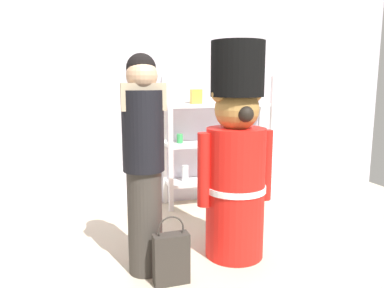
{
  "coord_description": "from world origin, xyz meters",
  "views": [
    {
      "loc": [
        -0.97,
        -2.14,
        1.49
      ],
      "look_at": [
        -0.09,
        0.59,
        1.0
      ],
      "focal_mm": 34.51,
      "sensor_mm": 36.0,
      "label": 1
    }
  ],
  "objects": [
    {
      "name": "person_shopper",
      "position": [
        -0.48,
        0.56,
        0.91
      ],
      "size": [
        0.33,
        0.31,
        1.69
      ],
      "color": "#38332D",
      "rests_on": "ground_plane"
    },
    {
      "name": "shopping_bag",
      "position": [
        -0.34,
        0.32,
        0.2
      ],
      "size": [
        0.27,
        0.11,
        0.52
      ],
      "color": "#332D28",
      "rests_on": "ground_plane"
    },
    {
      "name": "teddy_bear_guard",
      "position": [
        0.3,
        0.61,
        0.85
      ],
      "size": [
        0.67,
        0.52,
        1.8
      ],
      "color": "red",
      "rests_on": "ground_plane"
    },
    {
      "name": "back_wall",
      "position": [
        0.0,
        2.2,
        1.3
      ],
      "size": [
        6.4,
        0.12,
        2.6
      ],
      "primitive_type": "cube",
      "color": "silver",
      "rests_on": "ground_plane"
    },
    {
      "name": "merchandise_shelf",
      "position": [
        0.7,
        1.98,
        0.78
      ],
      "size": [
        1.34,
        0.35,
        1.55
      ],
      "color": "white",
      "rests_on": "ground_plane"
    }
  ]
}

